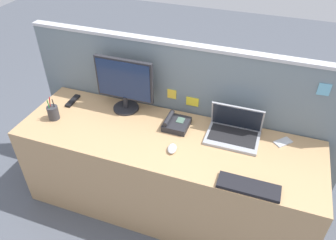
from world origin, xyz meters
TOP-DOWN VIEW (x-y plane):
  - ground_plane at (0.00, 0.00)m, footprint 10.00×10.00m
  - desk at (0.00, 0.00)m, footprint 2.18×0.68m
  - cubicle_divider at (0.00, 0.38)m, footprint 2.49×0.08m
  - desktop_monitor at (-0.42, 0.24)m, footprint 0.46×0.20m
  - laptop at (0.45, 0.18)m, footprint 0.37×0.26m
  - desk_phone at (0.03, 0.14)m, footprint 0.18×0.19m
  - keyboard_main at (0.62, -0.27)m, footprint 0.37×0.13m
  - computer_mouse_right_hand at (0.09, -0.11)m, footprint 0.08×0.11m
  - pen_cup at (-0.88, -0.07)m, footprint 0.08×0.08m
  - cell_phone_silver_slab at (0.79, 0.22)m, footprint 0.13×0.14m
  - tv_remote at (-0.87, 0.17)m, footprint 0.05×0.17m

SIDE VIEW (x-z plane):
  - ground_plane at x=0.00m, z-range 0.00..0.00m
  - desk at x=0.00m, z-range 0.00..0.72m
  - cubicle_divider at x=0.00m, z-range 0.00..1.28m
  - cell_phone_silver_slab at x=0.79m, z-range 0.72..0.73m
  - tv_remote at x=-0.87m, z-range 0.72..0.74m
  - keyboard_main at x=0.62m, z-range 0.72..0.75m
  - computer_mouse_right_hand at x=0.09m, z-range 0.72..0.76m
  - desk_phone at x=0.03m, z-range 0.71..0.79m
  - laptop at x=0.45m, z-range 0.66..0.89m
  - pen_cup at x=-0.88m, z-range 0.68..0.87m
  - desktop_monitor at x=-0.42m, z-range 0.74..1.17m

